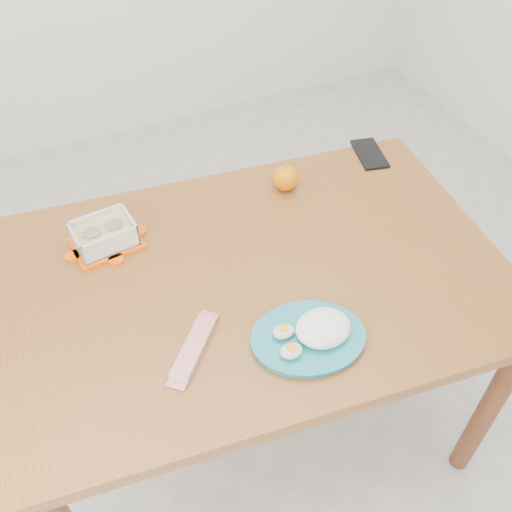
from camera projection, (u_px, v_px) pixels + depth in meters
name	position (u px, v px, depth m)	size (l,w,h in m)	color
ground	(265.00, 361.00, 2.18)	(3.50, 3.50, 0.00)	#B7B7B2
dining_table	(256.00, 294.00, 1.55)	(1.37, 0.99, 0.75)	#A35E2E
food_container	(104.00, 235.00, 1.52)	(0.19, 0.16, 0.08)	#FF5907
orange_fruit	(286.00, 178.00, 1.69)	(0.08, 0.08, 0.08)	orange
rice_plate	(313.00, 333.00, 1.32)	(0.32, 0.32, 0.07)	#177782
candy_bar	(194.00, 347.00, 1.31)	(0.18, 0.05, 0.02)	#BA0913
smartphone	(370.00, 154.00, 1.84)	(0.08, 0.16, 0.01)	black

